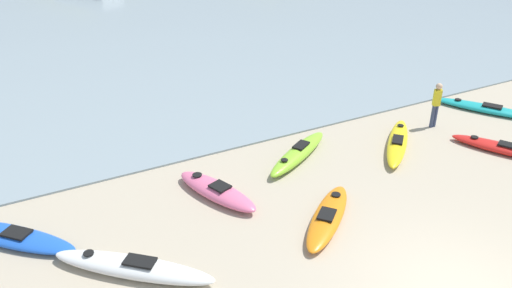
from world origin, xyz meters
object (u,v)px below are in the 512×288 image
(kayak_on_sand_6, at_px, (502,148))
(kayak_on_sand_0, at_px, (217,191))
(person_near_waterline, at_px, (436,102))
(kayak_on_sand_1, at_px, (12,236))
(kayak_on_sand_4, at_px, (398,142))
(kayak_on_sand_7, at_px, (298,153))
(kayak_on_sand_2, at_px, (328,217))
(kayak_on_sand_5, at_px, (486,109))
(kayak_on_sand_3, at_px, (133,267))

(kayak_on_sand_6, bearing_deg, kayak_on_sand_0, 167.95)
(kayak_on_sand_6, relative_size, person_near_waterline, 1.89)
(kayak_on_sand_1, height_order, kayak_on_sand_4, kayak_on_sand_4)
(kayak_on_sand_0, bearing_deg, kayak_on_sand_7, 13.93)
(kayak_on_sand_1, relative_size, person_near_waterline, 1.90)
(kayak_on_sand_4, height_order, kayak_on_sand_7, kayak_on_sand_7)
(kayak_on_sand_0, distance_m, kayak_on_sand_2, 2.92)
(kayak_on_sand_2, relative_size, kayak_on_sand_6, 0.90)
(kayak_on_sand_7, bearing_deg, kayak_on_sand_2, -109.87)
(kayak_on_sand_6, relative_size, kayak_on_sand_7, 0.96)
(kayak_on_sand_4, xyz_separation_m, kayak_on_sand_5, (4.64, 0.56, -0.03))
(kayak_on_sand_0, relative_size, kayak_on_sand_4, 0.98)
(kayak_on_sand_5, xyz_separation_m, person_near_waterline, (-2.60, -0.00, 0.75))
(kayak_on_sand_5, xyz_separation_m, kayak_on_sand_6, (-2.11, -2.28, 0.01))
(kayak_on_sand_3, bearing_deg, kayak_on_sand_1, 131.90)
(kayak_on_sand_4, bearing_deg, kayak_on_sand_7, 164.91)
(kayak_on_sand_5, bearing_deg, kayak_on_sand_1, 179.77)
(kayak_on_sand_1, xyz_separation_m, person_near_waterline, (12.83, -0.07, 0.75))
(kayak_on_sand_5, bearing_deg, person_near_waterline, -179.90)
(kayak_on_sand_1, height_order, kayak_on_sand_2, kayak_on_sand_2)
(kayak_on_sand_3, height_order, kayak_on_sand_7, kayak_on_sand_7)
(kayak_on_sand_0, xyz_separation_m, kayak_on_sand_6, (8.53, -1.82, -0.04))
(kayak_on_sand_3, relative_size, kayak_on_sand_4, 1.09)
(kayak_on_sand_0, relative_size, kayak_on_sand_6, 0.95)
(kayak_on_sand_2, xyz_separation_m, kayak_on_sand_7, (1.07, 2.97, 0.03))
(kayak_on_sand_4, height_order, kayak_on_sand_5, kayak_on_sand_4)
(kayak_on_sand_5, relative_size, person_near_waterline, 2.23)
(kayak_on_sand_2, height_order, kayak_on_sand_6, kayak_on_sand_2)
(kayak_on_sand_0, relative_size, kayak_on_sand_5, 0.81)
(kayak_on_sand_1, relative_size, kayak_on_sand_2, 1.12)
(kayak_on_sand_2, bearing_deg, kayak_on_sand_7, 70.13)
(kayak_on_sand_0, distance_m, kayak_on_sand_7, 3.04)
(person_near_waterline, bearing_deg, kayak_on_sand_3, -168.08)
(kayak_on_sand_0, xyz_separation_m, kayak_on_sand_7, (2.95, 0.73, -0.00))
(kayak_on_sand_0, bearing_deg, kayak_on_sand_5, 2.48)
(kayak_on_sand_3, bearing_deg, kayak_on_sand_6, -0.05)
(kayak_on_sand_5, xyz_separation_m, kayak_on_sand_7, (-7.70, 0.27, 0.05))
(kayak_on_sand_3, relative_size, kayak_on_sand_7, 1.02)
(kayak_on_sand_4, bearing_deg, person_near_waterline, 15.12)
(kayak_on_sand_0, relative_size, kayak_on_sand_1, 0.95)
(kayak_on_sand_6, bearing_deg, kayak_on_sand_3, 179.95)
(kayak_on_sand_4, bearing_deg, kayak_on_sand_5, 6.83)
(kayak_on_sand_1, xyz_separation_m, kayak_on_sand_3, (2.09, -2.33, 0.04))
(kayak_on_sand_6, xyz_separation_m, kayak_on_sand_7, (-5.59, 2.55, 0.04))
(kayak_on_sand_6, height_order, person_near_waterline, person_near_waterline)
(kayak_on_sand_1, distance_m, person_near_waterline, 12.86)
(kayak_on_sand_7, distance_m, person_near_waterline, 5.15)
(kayak_on_sand_5, bearing_deg, kayak_on_sand_6, -132.74)
(kayak_on_sand_0, bearing_deg, kayak_on_sand_4, -0.90)
(kayak_on_sand_7, relative_size, person_near_waterline, 1.97)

